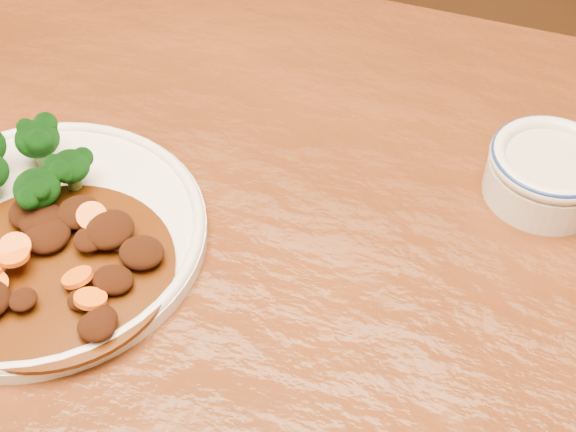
# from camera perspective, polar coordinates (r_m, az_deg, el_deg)

# --- Properties ---
(dining_table) EXTENTS (1.56, 1.00, 0.75)m
(dining_table) POSITION_cam_1_polar(r_m,az_deg,el_deg) (0.75, -7.17, -6.66)
(dining_table) COLOR #5F2B10
(dining_table) RESTS_ON ground
(dinner_plate) EXTENTS (0.29, 0.29, 0.02)m
(dinner_plate) POSITION_cam_1_polar(r_m,az_deg,el_deg) (0.72, -17.28, -1.24)
(dinner_plate) COLOR white
(dinner_plate) RESTS_ON dining_table
(mince_stew) EXTENTS (0.20, 0.20, 0.03)m
(mince_stew) POSITION_cam_1_polar(r_m,az_deg,el_deg) (0.67, -16.18, -2.93)
(mince_stew) COLOR #411D07
(mince_stew) RESTS_ON dinner_plate
(dip_bowl) EXTENTS (0.11, 0.11, 0.05)m
(dip_bowl) POSITION_cam_1_polar(r_m,az_deg,el_deg) (0.75, 18.04, 3.07)
(dip_bowl) COLOR silver
(dip_bowl) RESTS_ON dining_table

